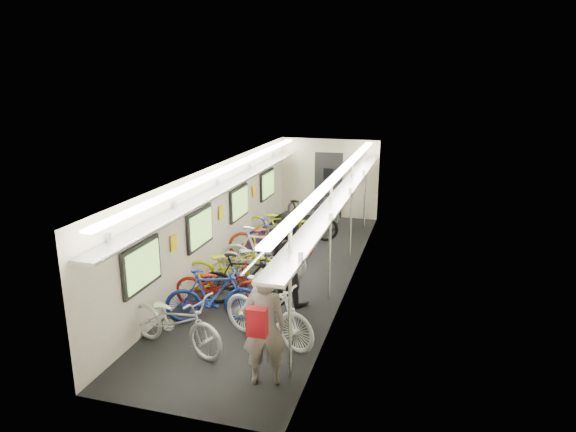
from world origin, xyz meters
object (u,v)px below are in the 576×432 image
Objects in this scene: bicycle_0 at (175,321)px; passenger_mid at (288,257)px; bicycle_1 at (213,296)px; passenger_near at (264,328)px; backpack at (257,322)px.

bicycle_0 is 1.04× the size of passenger_mid.
bicycle_1 is 0.97× the size of passenger_near.
bicycle_1 reaches higher than bicycle_0.
bicycle_0 is 2.23m from backpack.
bicycle_0 is 2.59m from passenger_mid.
passenger_mid is at bearing 96.91° from backpack.
passenger_near reaches higher than backpack.
bicycle_0 is 1.04m from bicycle_1.
backpack is (1.58, -2.12, 0.77)m from bicycle_1.
bicycle_1 is 2.13m from passenger_near.
backpack is (0.12, -0.62, 0.41)m from passenger_near.
bicycle_1 is 0.93× the size of passenger_mid.
passenger_near reaches higher than bicycle_1.
bicycle_1 is at bearing 124.58° from backpack.
backpack is (0.54, -3.33, 0.36)m from passenger_mid.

